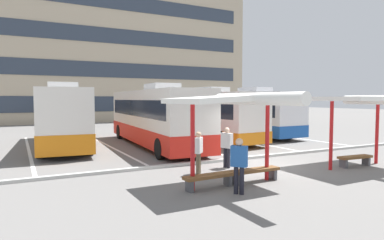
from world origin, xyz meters
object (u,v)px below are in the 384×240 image
(coach_bus_1, at_px, (154,118))
(coach_bus_2, at_px, (199,116))
(bench_0, at_px, (209,178))
(bench_2, at_px, (355,159))
(waiting_passenger_1, at_px, (239,162))
(coach_bus_0, at_px, (63,118))
(bench_1, at_px, (254,172))
(waiting_passenger_2, at_px, (198,150))
(waiting_shelter_0, at_px, (237,100))
(waiting_passenger_0, at_px, (227,145))
(coach_bus_3, at_px, (244,113))
(waiting_shelter_1, at_px, (362,101))

(coach_bus_1, height_order, coach_bus_2, coach_bus_1)
(bench_0, height_order, bench_2, same)
(coach_bus_1, bearing_deg, waiting_passenger_1, -97.93)
(coach_bus_0, distance_m, bench_1, 13.11)
(bench_2, distance_m, waiting_passenger_2, 6.72)
(waiting_shelter_0, distance_m, bench_0, 2.60)
(coach_bus_1, height_order, bench_0, coach_bus_1)
(coach_bus_1, xyz_separation_m, waiting_passenger_0, (0.29, -7.44, -0.72))
(coach_bus_3, distance_m, bench_1, 15.17)
(coach_bus_0, xyz_separation_m, bench_2, (10.01, -12.07, -1.37))
(bench_1, height_order, waiting_passenger_0, waiting_passenger_0)
(coach_bus_3, distance_m, waiting_shelter_1, 12.99)
(waiting_shelter_0, relative_size, bench_0, 2.53)
(waiting_shelter_0, height_order, bench_2, waiting_shelter_0)
(waiting_passenger_2, bearing_deg, waiting_passenger_0, 15.61)
(bench_0, distance_m, waiting_shelter_1, 7.53)
(coach_bus_2, xyz_separation_m, waiting_passenger_0, (-3.65, -9.04, -0.71))
(coach_bus_1, bearing_deg, coach_bus_3, 16.78)
(waiting_passenger_1, bearing_deg, bench_2, 9.20)
(waiting_passenger_0, bearing_deg, coach_bus_2, 68.03)
(bench_0, distance_m, waiting_passenger_2, 2.18)
(coach_bus_1, bearing_deg, waiting_passenger_2, -99.15)
(coach_bus_2, bearing_deg, coach_bus_3, 11.89)
(coach_bus_2, relative_size, bench_1, 6.15)
(waiting_shelter_1, bearing_deg, waiting_passenger_1, -172.92)
(coach_bus_1, xyz_separation_m, coach_bus_2, (3.94, 1.60, -0.01))
(coach_bus_0, distance_m, waiting_passenger_2, 10.87)
(waiting_shelter_0, distance_m, waiting_passenger_1, 2.00)
(coach_bus_2, bearing_deg, waiting_passenger_1, -113.71)
(coach_bus_0, relative_size, coach_bus_1, 0.91)
(coach_bus_3, relative_size, waiting_shelter_1, 2.16)
(bench_2, height_order, waiting_passenger_1, waiting_passenger_1)
(waiting_shelter_0, xyz_separation_m, waiting_passenger_0, (1.36, 2.61, -1.82))
(waiting_passenger_0, distance_m, waiting_passenger_2, 1.62)
(coach_bus_2, xyz_separation_m, bench_0, (-5.90, -11.46, -1.33))
(bench_1, distance_m, waiting_shelter_1, 5.85)
(coach_bus_1, bearing_deg, bench_2, -61.96)
(coach_bus_2, distance_m, coach_bus_3, 4.65)
(coach_bus_2, distance_m, waiting_shelter_0, 12.73)
(waiting_shelter_1, bearing_deg, coach_bus_1, 117.44)
(bench_0, bearing_deg, waiting_passenger_1, -63.67)
(bench_0, height_order, bench_1, same)
(bench_0, bearing_deg, coach_bus_2, 62.74)
(coach_bus_0, relative_size, waiting_passenger_0, 6.77)
(coach_bus_1, relative_size, waiting_passenger_1, 7.39)
(coach_bus_0, height_order, waiting_shelter_1, coach_bus_0)
(waiting_shelter_0, height_order, waiting_shelter_1, waiting_shelter_0)
(coach_bus_2, bearing_deg, bench_0, -117.26)
(coach_bus_0, relative_size, coach_bus_2, 0.96)
(waiting_passenger_0, distance_m, waiting_passenger_1, 3.80)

